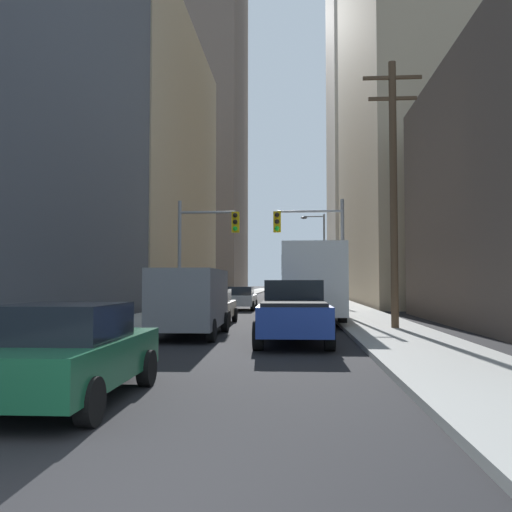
# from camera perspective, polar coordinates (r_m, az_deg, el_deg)

# --- Properties ---
(sidewalk_left) EXTENTS (3.13, 160.00, 0.15)m
(sidewalk_left) POSITION_cam_1_polar(r_m,az_deg,el_deg) (54.17, -3.22, -4.58)
(sidewalk_left) COLOR #9E9E99
(sidewalk_left) RESTS_ON ground
(sidewalk_right) EXTENTS (3.13, 160.00, 0.15)m
(sidewalk_right) POSITION_cam_1_polar(r_m,az_deg,el_deg) (53.85, 7.67, -4.57)
(sidewalk_right) COLOR #9E9E99
(sidewalk_right) RESTS_ON ground
(city_bus) EXTENTS (2.67, 11.53, 3.40)m
(city_bus) POSITION_cam_1_polar(r_m,az_deg,el_deg) (26.00, 5.90, -2.54)
(city_bus) COLOR silver
(city_bus) RESTS_ON ground
(pickup_truck_blue) EXTENTS (2.20, 5.42, 1.90)m
(pickup_truck_blue) POSITION_cam_1_polar(r_m,az_deg,el_deg) (16.46, 4.02, -5.93)
(pickup_truck_blue) COLOR navy
(pickup_truck_blue) RESTS_ON ground
(cargo_van_grey) EXTENTS (2.16, 5.26, 2.26)m
(cargo_van_grey) POSITION_cam_1_polar(r_m,az_deg,el_deg) (18.37, -6.92, -4.47)
(cargo_van_grey) COLOR slate
(cargo_van_grey) RESTS_ON ground
(sedan_green) EXTENTS (1.95, 4.22, 1.52)m
(sedan_green) POSITION_cam_1_polar(r_m,az_deg,el_deg) (8.89, -19.35, -9.60)
(sedan_green) COLOR #195938
(sedan_green) RESTS_ON ground
(sedan_beige) EXTENTS (1.95, 4.24, 1.52)m
(sedan_beige) POSITION_cam_1_polar(r_m,az_deg,el_deg) (23.73, -4.73, -5.32)
(sedan_beige) COLOR #C6B793
(sedan_beige) RESTS_ON ground
(sedan_silver) EXTENTS (1.95, 4.22, 1.52)m
(sedan_silver) POSITION_cam_1_polar(r_m,az_deg,el_deg) (35.04, -1.63, -4.48)
(sedan_silver) COLOR #B7BABF
(sedan_silver) RESTS_ON ground
(traffic_signal_near_left) EXTENTS (3.16, 0.44, 6.00)m
(traffic_signal_near_left) POSITION_cam_1_polar(r_m,az_deg,el_deg) (27.61, -5.42, 1.78)
(traffic_signal_near_left) COLOR gray
(traffic_signal_near_left) RESTS_ON ground
(traffic_signal_near_right) EXTENTS (3.57, 0.44, 6.00)m
(traffic_signal_near_right) POSITION_cam_1_polar(r_m,az_deg,el_deg) (27.26, 6.00, 1.88)
(traffic_signal_near_right) COLOR gray
(traffic_signal_near_right) RESTS_ON ground
(traffic_signal_far_right) EXTENTS (3.12, 0.44, 6.00)m
(traffic_signal_far_right) POSITION_cam_1_polar(r_m,az_deg,el_deg) (56.31, 5.18, -0.50)
(traffic_signal_far_right) COLOR gray
(traffic_signal_far_right) RESTS_ON ground
(utility_pole_right) EXTENTS (2.20, 0.28, 10.14)m
(utility_pole_right) POSITION_cam_1_polar(r_m,az_deg,el_deg) (20.88, 14.37, 7.00)
(utility_pole_right) COLOR brown
(utility_pole_right) RESTS_ON ground
(street_lamp_right) EXTENTS (2.03, 0.32, 7.50)m
(street_lamp_right) POSITION_cam_1_polar(r_m,az_deg,el_deg) (45.25, 6.86, 0.66)
(street_lamp_right) COLOR gray
(street_lamp_right) RESTS_ON ground
(building_left_mid_office) EXTENTS (18.60, 29.00, 25.41)m
(building_left_mid_office) POSITION_cam_1_polar(r_m,az_deg,el_deg) (52.75, -16.79, 9.28)
(building_left_mid_office) COLOR tan
(building_left_mid_office) RESTS_ON ground
(building_left_far_tower) EXTENTS (14.46, 25.97, 72.66)m
(building_left_far_tower) POSITION_cam_1_polar(r_m,az_deg,el_deg) (104.72, -5.60, 16.53)
(building_left_far_tower) COLOR #66564C
(building_left_far_tower) RESTS_ON ground
(building_right_mid_block) EXTENTS (23.53, 28.83, 35.77)m
(building_right_mid_block) POSITION_cam_1_polar(r_m,az_deg,el_deg) (53.48, 23.20, 14.96)
(building_right_mid_block) COLOR tan
(building_right_mid_block) RESTS_ON ground
(building_right_far_highrise) EXTENTS (25.91, 20.77, 71.63)m
(building_right_far_highrise) POSITION_cam_1_polar(r_m,az_deg,el_deg) (98.03, 15.77, 17.67)
(building_right_far_highrise) COLOR #B7A893
(building_right_far_highrise) RESTS_ON ground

